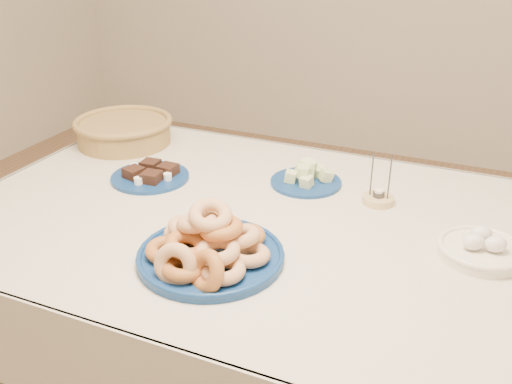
# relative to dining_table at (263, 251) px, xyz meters

# --- Properties ---
(dining_table) EXTENTS (1.71, 1.11, 0.75)m
(dining_table) POSITION_rel_dining_table_xyz_m (0.00, 0.00, 0.00)
(dining_table) COLOR brown
(dining_table) RESTS_ON ground
(donut_platter) EXTENTS (0.37, 0.37, 0.16)m
(donut_platter) POSITION_rel_dining_table_xyz_m (-0.03, -0.26, 0.14)
(donut_platter) COLOR navy
(donut_platter) RESTS_ON dining_table
(melon_plate) EXTENTS (0.22, 0.22, 0.08)m
(melon_plate) POSITION_rel_dining_table_xyz_m (0.03, 0.26, 0.13)
(melon_plate) COLOR navy
(melon_plate) RESTS_ON dining_table
(brownie_plate) EXTENTS (0.26, 0.26, 0.04)m
(brownie_plate) POSITION_rel_dining_table_xyz_m (-0.42, 0.09, 0.12)
(brownie_plate) COLOR navy
(brownie_plate) RESTS_ON dining_table
(wicker_basket) EXTENTS (0.39, 0.39, 0.09)m
(wicker_basket) POSITION_rel_dining_table_xyz_m (-0.68, 0.32, 0.16)
(wicker_basket) COLOR brown
(wicker_basket) RESTS_ON dining_table
(candle_holder) EXTENTS (0.10, 0.10, 0.15)m
(candle_holder) POSITION_rel_dining_table_xyz_m (0.27, 0.21, 0.12)
(candle_holder) COLOR tan
(candle_holder) RESTS_ON dining_table
(egg_bowl) EXTENTS (0.27, 0.27, 0.07)m
(egg_bowl) POSITION_rel_dining_table_xyz_m (0.56, 0.03, 0.13)
(egg_bowl) COLOR silver
(egg_bowl) RESTS_ON dining_table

